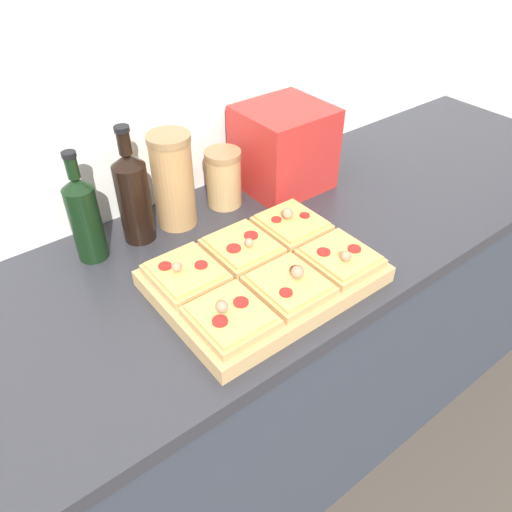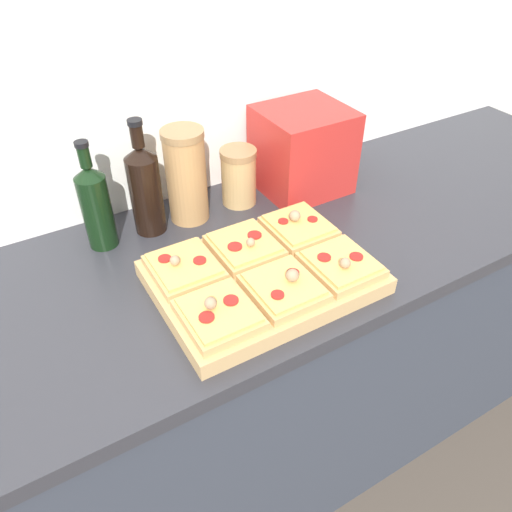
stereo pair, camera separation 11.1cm
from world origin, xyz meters
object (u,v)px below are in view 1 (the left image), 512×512
Objects in this scene: grain_jar_tall at (173,181)px; grain_jar_short at (224,178)px; cutting_board at (264,276)px; olive_oil_bottle at (85,217)px; toaster_oven at (284,148)px; wine_bottle at (133,196)px.

grain_jar_tall is 1.57× the size of grain_jar_short.
cutting_board is 0.43m from olive_oil_bottle.
toaster_oven is at bearing -5.53° from grain_jar_short.
wine_bottle is 0.26m from grain_jar_short.
grain_jar_tall reaches higher than cutting_board.
cutting_board is at bearing -51.41° from olive_oil_bottle.
cutting_board is 0.36m from grain_jar_short.
grain_jar_tall is at bearing 176.88° from toaster_oven.
cutting_board is at bearing -110.25° from grain_jar_short.
grain_jar_short is (0.26, -0.00, -0.04)m from wine_bottle.
toaster_oven reaches higher than grain_jar_short.
wine_bottle is 0.11m from grain_jar_tall.
olive_oil_bottle is at bearing 178.14° from toaster_oven.
cutting_board is 0.45m from toaster_oven.
cutting_board is at bearing -67.16° from wine_bottle.
cutting_board is 1.72× the size of olive_oil_bottle.
wine_bottle is (0.12, 0.00, 0.01)m from olive_oil_bottle.
cutting_board is 1.83× the size of toaster_oven.
grain_jar_tall is 0.16m from grain_jar_short.
grain_jar_short reaches higher than cutting_board.
grain_jar_short is 0.20m from toaster_oven.
olive_oil_bottle reaches higher than cutting_board.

